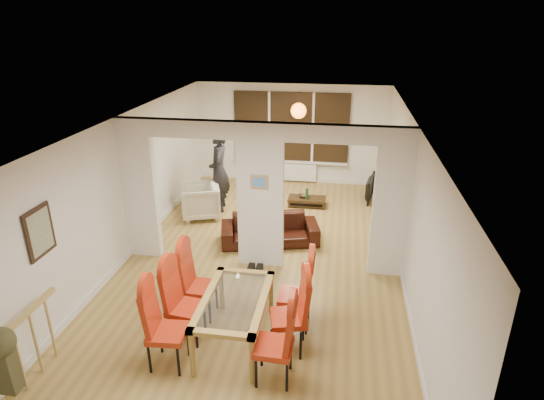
% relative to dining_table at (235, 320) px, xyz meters
% --- Properties ---
extents(floor, '(5.00, 9.00, 0.01)m').
position_rel_dining_table_xyz_m(floor, '(-0.04, 2.19, -0.36)').
color(floor, olive).
rests_on(floor, ground).
extents(room_walls, '(5.00, 9.00, 2.60)m').
position_rel_dining_table_xyz_m(room_walls, '(-0.04, 2.19, 0.94)').
color(room_walls, silver).
rests_on(room_walls, floor).
extents(divider_wall, '(5.00, 0.18, 2.60)m').
position_rel_dining_table_xyz_m(divider_wall, '(-0.04, 2.19, 0.94)').
color(divider_wall, white).
rests_on(divider_wall, floor).
extents(bay_window_blinds, '(3.00, 0.08, 1.80)m').
position_rel_dining_table_xyz_m(bay_window_blinds, '(-0.04, 6.63, 1.14)').
color(bay_window_blinds, black).
rests_on(bay_window_blinds, room_walls).
extents(radiator, '(1.40, 0.08, 0.50)m').
position_rel_dining_table_xyz_m(radiator, '(-0.04, 6.59, -0.06)').
color(radiator, white).
rests_on(radiator, floor).
extents(pendant_light, '(0.36, 0.36, 0.36)m').
position_rel_dining_table_xyz_m(pendant_light, '(0.26, 5.49, 1.79)').
color(pendant_light, orange).
rests_on(pendant_light, room_walls).
extents(stair_newel, '(0.40, 1.20, 1.10)m').
position_rel_dining_table_xyz_m(stair_newel, '(-2.29, -1.01, 0.19)').
color(stair_newel, tan).
rests_on(stair_newel, floor).
extents(wall_poster, '(0.04, 0.52, 0.67)m').
position_rel_dining_table_xyz_m(wall_poster, '(-2.51, -0.21, 1.24)').
color(wall_poster, gray).
rests_on(wall_poster, room_walls).
extents(pillar_photo, '(0.30, 0.03, 0.25)m').
position_rel_dining_table_xyz_m(pillar_photo, '(-0.04, 2.10, 1.24)').
color(pillar_photo, '#4C8CD8').
rests_on(pillar_photo, divider_wall).
extents(dining_table, '(0.85, 1.52, 0.71)m').
position_rel_dining_table_xyz_m(dining_table, '(0.00, 0.00, 0.00)').
color(dining_table, olive).
rests_on(dining_table, floor).
extents(dining_chair_la, '(0.49, 0.49, 1.15)m').
position_rel_dining_table_xyz_m(dining_chair_la, '(-0.74, -0.55, 0.22)').
color(dining_chair_la, '#A02610').
rests_on(dining_chair_la, floor).
extents(dining_chair_lb, '(0.51, 0.51, 1.13)m').
position_rel_dining_table_xyz_m(dining_chair_lb, '(-0.68, -0.01, 0.21)').
color(dining_chair_lb, '#A02610').
rests_on(dining_chair_lb, floor).
extents(dining_chair_lc, '(0.47, 0.47, 1.13)m').
position_rel_dining_table_xyz_m(dining_chair_lc, '(-0.65, 0.51, 0.21)').
color(dining_chair_lc, '#A02610').
rests_on(dining_chair_lc, floor).
extents(dining_chair_ra, '(0.47, 0.47, 1.13)m').
position_rel_dining_table_xyz_m(dining_chair_ra, '(0.62, -0.59, 0.21)').
color(dining_chair_ra, '#A02610').
rests_on(dining_chair_ra, floor).
extents(dining_chair_rb, '(0.56, 0.56, 1.15)m').
position_rel_dining_table_xyz_m(dining_chair_rb, '(0.73, -0.01, 0.22)').
color(dining_chair_rb, '#A02610').
rests_on(dining_chair_rb, floor).
extents(dining_chair_rc, '(0.46, 0.46, 1.15)m').
position_rel_dining_table_xyz_m(dining_chair_rc, '(0.76, 0.50, 0.22)').
color(dining_chair_rc, '#A02610').
rests_on(dining_chair_rc, floor).
extents(sofa, '(2.02, 1.18, 0.55)m').
position_rel_dining_table_xyz_m(sofa, '(-0.01, 3.01, -0.08)').
color(sofa, black).
rests_on(sofa, floor).
extents(armchair, '(1.04, 1.06, 0.76)m').
position_rel_dining_table_xyz_m(armchair, '(-1.74, 4.00, 0.02)').
color(armchair, beige).
rests_on(armchair, floor).
extents(person, '(0.76, 0.58, 1.89)m').
position_rel_dining_table_xyz_m(person, '(-1.41, 4.47, 0.59)').
color(person, black).
rests_on(person, floor).
extents(television, '(1.00, 0.29, 0.57)m').
position_rel_dining_table_xyz_m(television, '(1.96, 5.67, -0.07)').
color(television, black).
rests_on(television, floor).
extents(coffee_table, '(0.93, 0.56, 0.20)m').
position_rel_dining_table_xyz_m(coffee_table, '(0.55, 4.98, -0.25)').
color(coffee_table, black).
rests_on(coffee_table, floor).
extents(bottle, '(0.07, 0.07, 0.28)m').
position_rel_dining_table_xyz_m(bottle, '(0.55, 4.92, -0.01)').
color(bottle, '#143F19').
rests_on(bottle, coffee_table).
extents(bowl, '(0.23, 0.23, 0.06)m').
position_rel_dining_table_xyz_m(bowl, '(0.48, 5.01, -0.13)').
color(bowl, black).
rests_on(bowl, coffee_table).
extents(shoes, '(0.26, 0.28, 0.11)m').
position_rel_dining_table_xyz_m(shoes, '(-0.09, 1.85, -0.30)').
color(shoes, black).
rests_on(shoes, floor).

